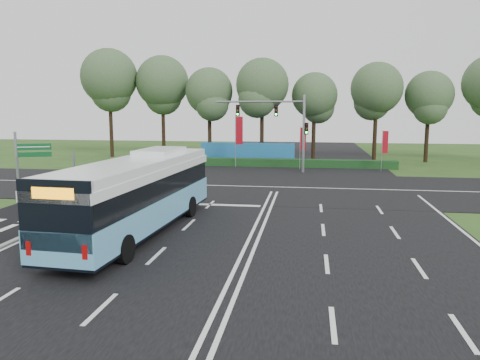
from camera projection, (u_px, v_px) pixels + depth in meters
The scene contains 14 objects.
ground at pixel (255, 228), 22.79m from camera, with size 120.00×120.00×0.00m, color #2A4818.
road_main at pixel (255, 228), 22.79m from camera, with size 20.00×120.00×0.04m, color black.
road_cross at pixel (274, 187), 34.52m from camera, with size 120.00×14.00×0.05m, color black.
kerb_strip at pixel (27, 235), 21.33m from camera, with size 0.25×18.00×0.12m, color gray.
city_bus at pixel (139, 194), 21.51m from camera, with size 3.52×13.19×3.74m.
pedestrian_signal at pixel (74, 180), 25.87m from camera, with size 0.31×0.42×3.39m.
street_sign at pixel (25, 165), 24.49m from camera, with size 1.66×0.78×4.59m.
banner_flag_left at pixel (238, 134), 45.94m from camera, with size 0.74×0.23×5.12m.
banner_flag_mid at pixel (302, 141), 44.46m from camera, with size 0.59×0.21×4.09m.
banner_flag_right at pixel (384, 144), 42.97m from camera, with size 0.56×0.13×3.84m.
traffic_light_gantry at pixel (284, 121), 42.10m from camera, with size 8.41×0.28×7.00m.
hedge at pixel (283, 163), 46.68m from camera, with size 22.00×1.20×0.80m, color #143717.
blue_hoarding at pixel (247, 153), 49.61m from camera, with size 10.00×0.30×2.20m, color #1E69A6.
eucalyptus_row at pixel (302, 85), 51.66m from camera, with size 54.26×9.34×12.83m.
Camera 1 is at (2.58, -22.04, 5.76)m, focal length 35.00 mm.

